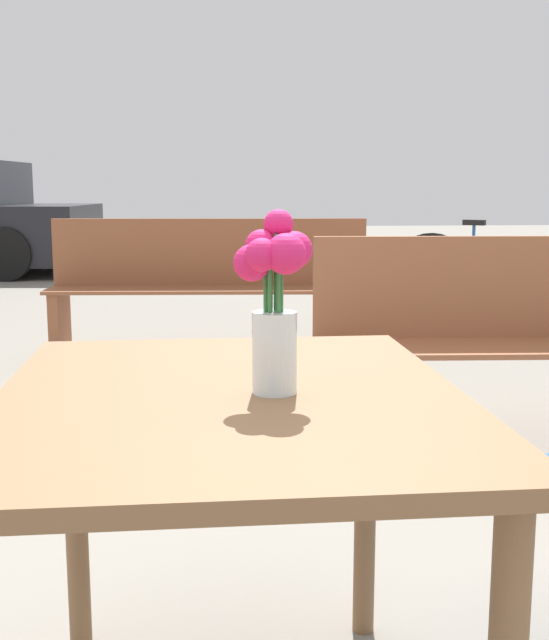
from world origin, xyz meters
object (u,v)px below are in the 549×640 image
object	(u,v)px
flower_vase	(274,303)
bicycle	(496,280)
table_front	(231,446)
bench_middle	(210,282)

from	to	relation	value
flower_vase	bicycle	world-z (taller)	flower_vase
table_front	bicycle	bearing A→B (deg)	64.64
bench_middle	bicycle	world-z (taller)	bench_middle
table_front	bench_middle	xyz separation A→B (m)	(-0.02, 3.49, -0.13)
bench_middle	bicycle	distance (m)	2.30
table_front	flower_vase	size ratio (longest dim) A/B	3.19
table_front	bench_middle	bearing A→B (deg)	90.38
table_front	bench_middle	distance (m)	3.50
table_front	flower_vase	world-z (taller)	flower_vase
table_front	bench_middle	size ratio (longest dim) A/B	0.50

